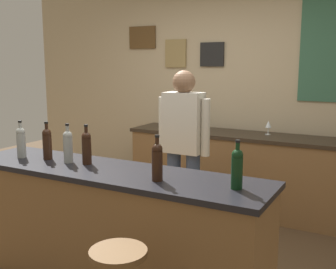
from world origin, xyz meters
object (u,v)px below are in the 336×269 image
object	(u,v)px
wine_bottle_c	(68,145)
wine_glass_b	(268,125)
wine_bottle_f	(237,167)
wine_bottle_d	(87,147)
bartender	(184,144)
wine_bottle_e	(157,160)
wine_bottle_a	(21,141)
coffee_mug	(187,124)
wine_glass_a	(180,118)
wine_bottle_b	(47,143)

from	to	relation	value
wine_bottle_c	wine_glass_b	size ratio (longest dim) A/B	1.97
wine_bottle_f	wine_bottle_c	bearing A→B (deg)	179.19
wine_bottle_c	wine_bottle_d	xyz separation A→B (m)	(0.16, 0.03, 0.00)
bartender	wine_glass_b	size ratio (longest dim) A/B	10.45
wine_bottle_e	wine_bottle_f	xyz separation A→B (m)	(0.52, 0.08, 0.00)
wine_bottle_e	wine_bottle_f	bearing A→B (deg)	9.13
wine_bottle_f	wine_glass_b	bearing A→B (deg)	100.22
wine_bottle_a	coffee_mug	xyz separation A→B (m)	(0.46, 2.14, -0.11)
wine_glass_a	wine_glass_b	size ratio (longest dim) A/B	1.00
wine_bottle_f	wine_glass_a	world-z (taller)	wine_bottle_f
wine_bottle_f	wine_glass_b	distance (m)	2.18
wine_bottle_b	wine_bottle_d	world-z (taller)	same
wine_bottle_f	coffee_mug	size ratio (longest dim) A/B	2.45
wine_bottle_b	coffee_mug	distance (m)	2.10
wine_bottle_e	wine_bottle_f	world-z (taller)	same
wine_bottle_d	wine_bottle_e	distance (m)	0.71
wine_bottle_b	coffee_mug	size ratio (longest dim) A/B	2.45
wine_bottle_b	wine_glass_b	world-z (taller)	wine_bottle_b
wine_bottle_e	wine_bottle_f	size ratio (longest dim) A/B	1.00
bartender	wine_bottle_d	bearing A→B (deg)	-109.28
bartender	wine_bottle_e	size ratio (longest dim) A/B	5.29
wine_bottle_a	wine_bottle_b	bearing A→B (deg)	14.58
wine_bottle_b	wine_bottle_c	world-z (taller)	same
wine_bottle_c	wine_bottle_e	size ratio (longest dim) A/B	1.00
wine_bottle_a	wine_bottle_e	bearing A→B (deg)	-2.06
wine_bottle_a	wine_bottle_c	bearing A→B (deg)	6.96
wine_bottle_d	wine_bottle_c	bearing A→B (deg)	-168.96
wine_bottle_c	wine_bottle_b	bearing A→B (deg)	178.85
bartender	wine_bottle_c	bearing A→B (deg)	-116.42
wine_bottle_a	wine_bottle_c	size ratio (longest dim) A/B	1.00
wine_bottle_f	wine_glass_a	distance (m)	2.61
wine_bottle_b	wine_bottle_f	xyz separation A→B (m)	(1.60, -0.02, 0.00)
wine_bottle_a	wine_bottle_b	distance (m)	0.24
wine_bottle_c	wine_glass_a	bearing A→B (deg)	93.15
wine_bottle_a	wine_bottle_b	world-z (taller)	same
bartender	wine_glass_a	bearing A→B (deg)	118.77
wine_glass_b	wine_bottle_e	bearing A→B (deg)	-93.35
bartender	wine_glass_b	bearing A→B (deg)	66.31
wine_glass_b	bartender	bearing A→B (deg)	-113.69
wine_bottle_d	wine_bottle_a	bearing A→B (deg)	-171.98
bartender	wine_bottle_e	world-z (taller)	bartender
wine_bottle_c	wine_bottle_d	size ratio (longest dim) A/B	1.00
wine_bottle_f	wine_bottle_b	bearing A→B (deg)	179.14
wine_bottle_d	coffee_mug	world-z (taller)	wine_bottle_d
wine_bottle_a	wine_bottle_f	world-z (taller)	same
wine_bottle_d	wine_glass_b	distance (m)	2.25
wine_bottle_f	bartender	bearing A→B (deg)	130.62
wine_bottle_c	wine_glass_a	world-z (taller)	wine_bottle_c
wine_bottle_f	wine_glass_a	bearing A→B (deg)	124.85
wine_bottle_a	coffee_mug	bearing A→B (deg)	77.97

